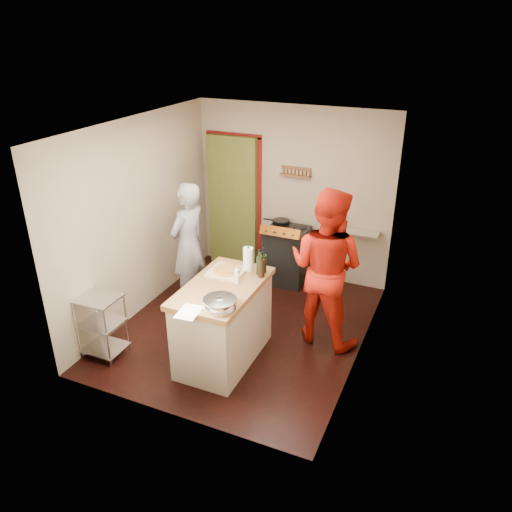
% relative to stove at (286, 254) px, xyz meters
% --- Properties ---
extents(floor, '(3.50, 3.50, 0.00)m').
position_rel_stove_xyz_m(floor, '(-0.05, -1.42, -0.45)').
color(floor, black).
rests_on(floor, ground).
extents(back_wall, '(3.00, 0.44, 2.60)m').
position_rel_stove_xyz_m(back_wall, '(-0.69, 0.36, 0.68)').
color(back_wall, tan).
rests_on(back_wall, ground).
extents(left_wall, '(0.04, 3.50, 2.60)m').
position_rel_stove_xyz_m(left_wall, '(-1.55, -1.42, 0.85)').
color(left_wall, tan).
rests_on(left_wall, ground).
extents(right_wall, '(0.04, 3.50, 2.60)m').
position_rel_stove_xyz_m(right_wall, '(1.45, -1.42, 0.85)').
color(right_wall, tan).
rests_on(right_wall, ground).
extents(ceiling, '(3.00, 3.50, 0.02)m').
position_rel_stove_xyz_m(ceiling, '(-0.05, -1.42, 2.16)').
color(ceiling, white).
rests_on(ceiling, back_wall).
extents(stove, '(0.60, 0.63, 1.00)m').
position_rel_stove_xyz_m(stove, '(0.00, 0.00, 0.00)').
color(stove, black).
rests_on(stove, ground).
extents(wire_shelving, '(0.48, 0.40, 0.80)m').
position_rel_stove_xyz_m(wire_shelving, '(-1.33, -2.62, -0.01)').
color(wire_shelving, silver).
rests_on(wire_shelving, ground).
extents(island, '(0.77, 1.44, 1.29)m').
position_rel_stove_xyz_m(island, '(0.01, -2.11, 0.06)').
color(island, beige).
rests_on(island, ground).
extents(person_stripe, '(0.52, 0.70, 1.74)m').
position_rel_stove_xyz_m(person_stripe, '(-1.03, -1.10, 0.42)').
color(person_stripe, '#B4B4B9').
rests_on(person_stripe, ground).
extents(person_red, '(1.08, 0.91, 1.97)m').
position_rel_stove_xyz_m(person_red, '(0.95, -1.22, 0.53)').
color(person_red, red).
rests_on(person_red, ground).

